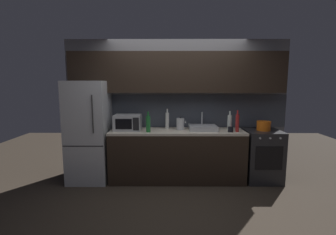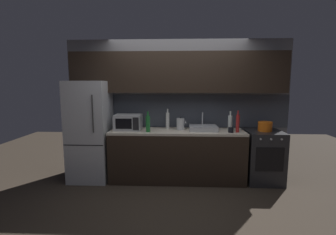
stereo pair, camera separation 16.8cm
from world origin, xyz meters
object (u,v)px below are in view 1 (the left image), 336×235
Objects in this scene: oven_range at (262,155)px; wine_bottle_white at (167,120)px; wine_bottle_green at (148,124)px; refrigerator at (89,132)px; microwave at (128,122)px; kettle at (180,124)px; cooking_pot at (264,126)px; wine_bottle_clear at (230,122)px; wine_bottle_red at (237,123)px; mug_dark at (231,129)px.

wine_bottle_white is at bearing 174.51° from oven_range.
refrigerator is at bearing 171.62° from wine_bottle_green.
refrigerator is 0.70m from microwave.
kettle is at bearing 20.94° from wine_bottle_green.
refrigerator is 1.61m from kettle.
kettle is at bearing 177.82° from cooking_pot.
microwave reaches higher than oven_range.
refrigerator is 2.46m from wine_bottle_clear.
refrigerator is 4.81× the size of wine_bottle_red.
wine_bottle_white is (-1.08, 0.16, 0.01)m from wine_bottle_clear.
wine_bottle_red is (1.87, -0.13, 0.02)m from microwave.
oven_range is at bearing -0.48° from microwave.
wine_bottle_white is (0.69, 0.14, 0.02)m from microwave.
refrigerator is at bearing -178.45° from microwave.
refrigerator is 2.44m from mug_dark.
wine_bottle_white reaches higher than wine_bottle_green.
refrigerator is 1.39m from wine_bottle_white.
wine_bottle_clear is (2.45, -0.00, 0.16)m from refrigerator.
wine_bottle_white is at bearing 6.66° from refrigerator.
microwave is 1.28× the size of wine_bottle_white.
kettle is 0.26m from wine_bottle_white.
wine_bottle_white is at bearing 171.47° from wine_bottle_clear.
wine_bottle_white is (-1.18, 0.27, -0.00)m from wine_bottle_red.
microwave is (-2.36, 0.02, 0.58)m from oven_range.
wine_bottle_white reaches higher than cooking_pot.
refrigerator reaches higher than mug_dark.
microwave is at bearing 179.52° from oven_range.
wine_bottle_green is 0.96× the size of wine_bottle_white.
refrigerator is 3.05m from cooking_pot.
refrigerator is 3.81× the size of microwave.
wine_bottle_red reaches higher than wine_bottle_clear.
wine_bottle_green is (-1.50, -0.04, -0.01)m from wine_bottle_red.
oven_range is at bearing -0.02° from refrigerator.
refrigerator is 5.18× the size of wine_bottle_clear.
mug_dark is (2.44, -0.15, 0.07)m from refrigerator.
kettle is 0.86m from mug_dark.
microwave reaches higher than kettle.
kettle is 0.85m from wine_bottle_clear.
oven_range is 0.78m from wine_bottle_red.
wine_bottle_green is (-0.55, -0.21, 0.04)m from kettle.
wine_bottle_red reaches higher than microwave.
wine_bottle_clear is at bearing -8.53° from wine_bottle_white.
oven_range is 3.81× the size of cooking_pot.
wine_bottle_green is at bearing -8.38° from refrigerator.
kettle is (1.60, 0.06, 0.13)m from refrigerator.
refrigerator is at bearing 177.47° from wine_bottle_red.
oven_range is 1.54m from kettle.
microwave is at bearing 1.55° from refrigerator.
wine_bottle_green is (0.37, -0.17, 0.01)m from microwave.
wine_bottle_clear is at bearing -179.88° from oven_range.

